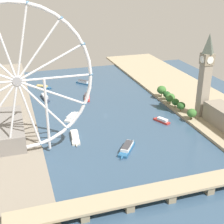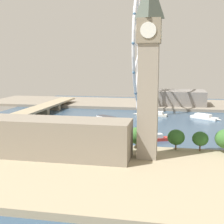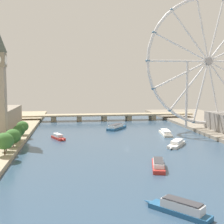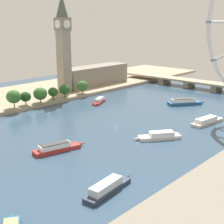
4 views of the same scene
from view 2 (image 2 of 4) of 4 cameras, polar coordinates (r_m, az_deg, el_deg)
The scene contains 12 objects.
ground_plane at distance 268.27m, azimuth 16.72°, elevation -2.64°, with size 419.35×419.35×0.00m, color #334C66.
riverbank_right at distance 390.63m, azimuth 15.00°, elevation 1.24°, with size 90.00×520.00×3.00m, color gray.
clock_tower at distance 160.47m, azimuth 6.69°, elevation 8.31°, with size 12.62×12.62×91.97m.
parliament_block at distance 169.38m, azimuth -10.78°, elevation -4.62°, with size 22.00×83.16×20.22m, color gray.
tree_row_embankment at distance 183.34m, azimuth 18.19°, elevation -4.58°, with size 12.55×86.41×14.71m.
ferris_wheel at distance 358.90m, azimuth 5.18°, elevation 11.76°, with size 129.50×3.20×131.06m.
riverside_hall at distance 378.99m, azimuth 10.81°, elevation 2.66°, with size 42.97×78.05×16.66m, color gray.
river_bridge at distance 296.33m, azimuth -15.33°, elevation -0.28°, with size 231.35×17.72×8.26m.
tour_boat_0 at distance 277.49m, azimuth -1.14°, elevation -1.37°, with size 24.73×30.61×5.62m.
tour_boat_1 at distance 214.48m, azimuth 7.84°, elevation -4.70°, with size 13.32×22.25×4.69m.
tour_boat_3 at distance 312.40m, azimuth 7.31°, elevation -0.34°, with size 11.08×35.37×4.71m.
tour_boat_5 at distance 306.27m, azimuth 16.51°, elevation -0.85°, with size 21.98×28.03×4.61m.
Camera 2 is at (-261.61, 27.28, 52.81)m, focal length 50.09 mm.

